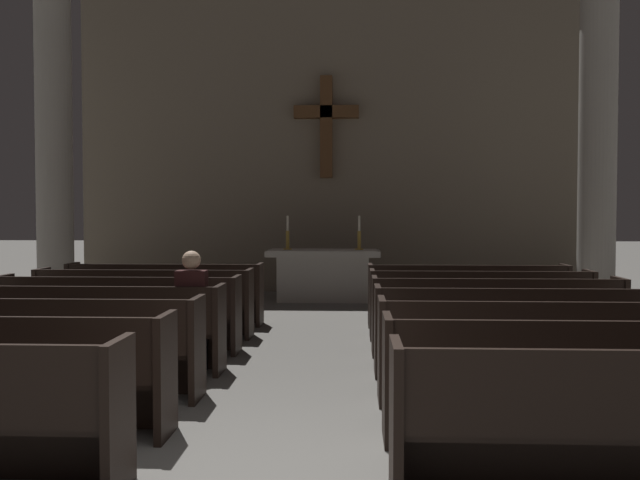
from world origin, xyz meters
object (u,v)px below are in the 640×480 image
(lone_worshipper, at_px, (193,308))
(pew_left_row_3, at_px, (40,347))
(candlestick_right, at_px, (359,239))
(pew_left_row_4, at_px, (85,328))
(pew_left_row_6, at_px, (144,303))
(pew_right_row_6, at_px, (480,305))
(pew_right_row_2, at_px, (585,380))
(pew_right_row_3, at_px, (545,352))
(pew_left_row_7, at_px, (165,294))
(pew_right_row_7, at_px, (467,296))
(pew_left_row_5, at_px, (118,314))
(pew_right_row_5, at_px, (496,316))
(column_right_second, at_px, (597,148))
(altar, at_px, (323,274))
(pew_right_row_4, at_px, (517,331))
(column_left_second, at_px, (54,150))
(candlestick_left, at_px, (288,239))

(lone_worshipper, bearing_deg, pew_left_row_3, -136.39)
(candlestick_right, bearing_deg, pew_left_row_4, -115.53)
(pew_left_row_6, height_order, pew_right_row_6, same)
(pew_left_row_4, bearing_deg, pew_right_row_2, -25.13)
(candlestick_right, bearing_deg, pew_left_row_6, -126.05)
(pew_left_row_3, distance_m, pew_right_row_3, 4.61)
(pew_left_row_7, bearing_deg, pew_right_row_3, -43.17)
(pew_right_row_7, bearing_deg, pew_left_row_6, -166.80)
(pew_left_row_3, distance_m, pew_left_row_5, 2.16)
(pew_right_row_5, xyz_separation_m, pew_right_row_7, (0.00, 2.16, 0.00))
(column_right_second, xyz_separation_m, altar, (-4.89, 1.04, -2.34))
(pew_right_row_4, height_order, candlestick_right, candlestick_right)
(column_right_second, bearing_deg, pew_left_row_4, -143.86)
(pew_right_row_6, bearing_deg, pew_left_row_3, -144.87)
(pew_right_row_4, height_order, pew_right_row_6, same)
(pew_right_row_3, xyz_separation_m, column_right_second, (2.58, 6.34, 2.40))
(pew_right_row_2, height_order, column_right_second, column_right_second)
(pew_left_row_3, xyz_separation_m, column_left_second, (-2.58, 6.34, 2.40))
(pew_right_row_4, relative_size, candlestick_right, 4.49)
(column_left_second, height_order, altar, column_left_second)
(pew_left_row_7, height_order, candlestick_left, candlestick_left)
(pew_right_row_4, distance_m, altar, 6.70)
(pew_right_row_7, bearing_deg, lone_worshipper, -136.98)
(pew_right_row_6, relative_size, column_right_second, 0.50)
(pew_left_row_5, height_order, pew_left_row_7, same)
(pew_right_row_7, xyz_separation_m, candlestick_left, (-3.01, 3.05, 0.74))
(pew_right_row_2, bearing_deg, lone_worshipper, 147.37)
(pew_left_row_7, distance_m, pew_right_row_7, 4.61)
(pew_right_row_4, xyz_separation_m, lone_worshipper, (-3.44, 0.04, 0.22))
(pew_left_row_6, xyz_separation_m, pew_right_row_7, (4.61, 1.08, 0.00))
(pew_right_row_5, bearing_deg, candlestick_right, 107.13)
(pew_right_row_4, height_order, column_right_second, column_right_second)
(candlestick_left, bearing_deg, pew_right_row_3, -67.82)
(pew_left_row_4, distance_m, column_left_second, 6.33)
(pew_right_row_5, xyz_separation_m, candlestick_left, (-3.01, 5.21, 0.74))
(pew_left_row_5, distance_m, lone_worshipper, 1.59)
(pew_right_row_2, height_order, altar, altar)
(candlestick_left, bearing_deg, altar, 0.00)
(candlestick_left, bearing_deg, pew_right_row_7, -45.40)
(pew_left_row_4, relative_size, pew_right_row_7, 1.00)
(pew_right_row_4, distance_m, candlestick_left, 7.01)
(pew_left_row_6, distance_m, pew_left_row_7, 1.08)
(pew_left_row_6, bearing_deg, lone_worshipper, -61.06)
(pew_left_row_3, height_order, pew_left_row_7, same)
(column_right_second, xyz_separation_m, candlestick_left, (-5.59, 1.04, -1.66))
(pew_left_row_7, xyz_separation_m, candlestick_right, (3.01, 3.05, 0.74))
(altar, bearing_deg, pew_left_row_3, -107.37)
(pew_left_row_6, bearing_deg, pew_right_row_7, 13.20)
(pew_left_row_7, xyz_separation_m, altar, (2.31, 3.05, 0.06))
(pew_left_row_7, height_order, altar, altar)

